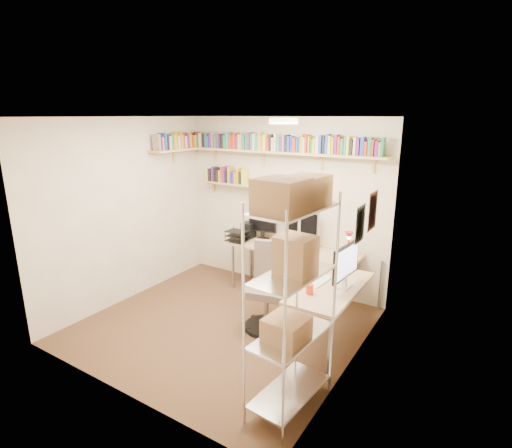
# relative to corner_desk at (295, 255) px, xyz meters

# --- Properties ---
(ground) EXTENTS (3.20, 3.20, 0.00)m
(ground) POSITION_rel_corner_desk_xyz_m (-0.48, -0.97, -0.71)
(ground) COLOR #43311D
(ground) RESTS_ON ground
(room_shell) EXTENTS (3.24, 3.04, 2.52)m
(room_shell) POSITION_rel_corner_desk_xyz_m (-0.48, -0.97, 0.84)
(room_shell) COLOR beige
(room_shell) RESTS_ON ground
(wall_shelves) EXTENTS (3.12, 1.09, 0.80)m
(wall_shelves) POSITION_rel_corner_desk_xyz_m (-0.91, 0.32, 1.32)
(wall_shelves) COLOR #D4B678
(wall_shelves) RESTS_ON ground
(corner_desk) EXTENTS (2.21, 1.87, 1.25)m
(corner_desk) POSITION_rel_corner_desk_xyz_m (0.00, 0.00, 0.00)
(corner_desk) COLOR tan
(corner_desk) RESTS_ON ground
(office_chair) EXTENTS (0.57, 0.57, 1.06)m
(office_chair) POSITION_rel_corner_desk_xyz_m (-0.00, -0.70, -0.27)
(office_chair) COLOR black
(office_chair) RESTS_ON ground
(wire_rack) EXTENTS (0.48, 0.86, 2.08)m
(wire_rack) POSITION_rel_corner_desk_xyz_m (0.87, -1.81, 0.74)
(wire_rack) COLOR silver
(wire_rack) RESTS_ON ground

